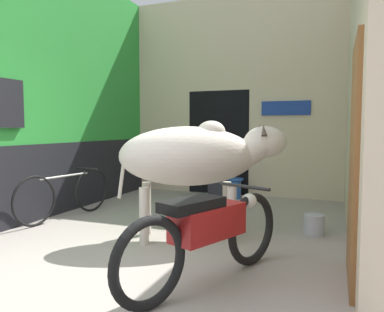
{
  "coord_description": "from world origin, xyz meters",
  "views": [
    {
      "loc": [
        1.95,
        -2.66,
        1.36
      ],
      "look_at": [
        0.11,
        2.11,
        0.97
      ],
      "focal_mm": 35.0,
      "sensor_mm": 36.0,
      "label": 1
    }
  ],
  "objects_px": {
    "cow": "(195,156)",
    "bicycle": "(66,194)",
    "plastic_stool": "(235,188)",
    "motorcycle_near": "(208,231)",
    "shopkeeper_seated": "(218,168)",
    "bucket": "(314,225)"
  },
  "relations": [
    {
      "from": "cow",
      "to": "bicycle",
      "type": "relative_size",
      "value": 1.17
    },
    {
      "from": "cow",
      "to": "plastic_stool",
      "type": "height_order",
      "value": "cow"
    },
    {
      "from": "bicycle",
      "to": "shopkeeper_seated",
      "type": "xyz_separation_m",
      "value": [
        1.66,
        2.39,
        0.22
      ]
    },
    {
      "from": "cow",
      "to": "bicycle",
      "type": "bearing_deg",
      "value": 172.94
    },
    {
      "from": "shopkeeper_seated",
      "to": "cow",
      "type": "bearing_deg",
      "value": -78.88
    },
    {
      "from": "cow",
      "to": "bicycle",
      "type": "xyz_separation_m",
      "value": [
        -2.18,
        0.27,
        -0.65
      ]
    },
    {
      "from": "motorcycle_near",
      "to": "plastic_stool",
      "type": "distance_m",
      "value": 4.02
    },
    {
      "from": "cow",
      "to": "bucket",
      "type": "height_order",
      "value": "cow"
    },
    {
      "from": "plastic_stool",
      "to": "motorcycle_near",
      "type": "bearing_deg",
      "value": -78.93
    },
    {
      "from": "plastic_stool",
      "to": "bucket",
      "type": "height_order",
      "value": "plastic_stool"
    },
    {
      "from": "bicycle",
      "to": "bucket",
      "type": "height_order",
      "value": "bicycle"
    },
    {
      "from": "bicycle",
      "to": "shopkeeper_seated",
      "type": "distance_m",
      "value": 2.92
    },
    {
      "from": "shopkeeper_seated",
      "to": "bucket",
      "type": "height_order",
      "value": "shopkeeper_seated"
    },
    {
      "from": "bicycle",
      "to": "bucket",
      "type": "relative_size",
      "value": 6.85
    },
    {
      "from": "shopkeeper_seated",
      "to": "bicycle",
      "type": "bearing_deg",
      "value": -124.7
    },
    {
      "from": "shopkeeper_seated",
      "to": "bucket",
      "type": "distance_m",
      "value": 2.77
    },
    {
      "from": "bicycle",
      "to": "plastic_stool",
      "type": "relative_size",
      "value": 4.54
    },
    {
      "from": "bicycle",
      "to": "plastic_stool",
      "type": "height_order",
      "value": "bicycle"
    },
    {
      "from": "plastic_stool",
      "to": "bucket",
      "type": "distance_m",
      "value": 2.56
    },
    {
      "from": "cow",
      "to": "motorcycle_near",
      "type": "distance_m",
      "value": 1.46
    },
    {
      "from": "bicycle",
      "to": "bucket",
      "type": "bearing_deg",
      "value": 6.7
    },
    {
      "from": "cow",
      "to": "shopkeeper_seated",
      "type": "relative_size",
      "value": 1.84
    }
  ]
}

